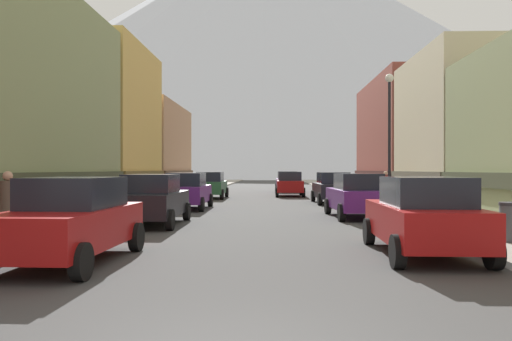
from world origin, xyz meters
The scene contains 21 objects.
sidewalk_left centered at (-6.25, 35.00, 0.07)m, with size 2.50×100.00×0.15m, color gray.
sidewalk_right centered at (6.25, 35.00, 0.07)m, with size 2.50×100.00×0.15m, color gray.
storefront_left_2 centered at (-11.71, 26.36, 4.61)m, with size 8.72×9.42×9.55m.
storefront_left_3 centered at (-11.44, 37.92, 3.55)m, with size 8.19×12.55×7.37m.
storefront_right_2 centered at (11.24, 20.90, 3.70)m, with size 7.77×8.81×7.69m.
storefront_right_3 centered at (10.86, 32.29, 4.03)m, with size 7.01×13.15×8.36m.
car_left_0 centered at (-3.80, 5.50, 0.90)m, with size 2.16×4.44×1.78m.
car_left_1 centered at (-3.80, 12.74, 0.90)m, with size 2.09×4.41×1.78m.
car_left_2 centered at (-3.80, 19.97, 0.90)m, with size 2.07×4.40×1.78m.
car_left_3 centered at (-3.80, 29.29, 0.90)m, with size 2.07×4.41×1.78m.
car_right_0 centered at (3.80, 6.64, 0.90)m, with size 2.12×4.43×1.78m.
car_right_1 centered at (3.80, 15.79, 0.90)m, with size 2.25×4.49×1.78m.
car_right_2 centered at (3.80, 24.40, 0.90)m, with size 2.19×4.46×1.78m.
car_driving_0 centered at (1.60, 32.28, 0.90)m, with size 2.06×4.40×1.78m.
car_driving_1 centered at (1.60, 39.25, 0.90)m, with size 2.06×4.40×1.78m.
trash_bin_right centered at (6.35, 7.92, 0.64)m, with size 0.59×0.59×0.98m.
potted_plant_0 centered at (-7.00, 15.48, 0.72)m, with size 0.65×0.65×1.02m.
pedestrian_0 centered at (6.25, 21.73, 0.94)m, with size 0.36×0.36×1.71m.
pedestrian_1 centered at (-6.25, 7.61, 0.97)m, with size 0.36×0.36×1.76m.
streetlamp_right centered at (5.35, 16.90, 3.99)m, with size 0.36×0.36×5.86m.
mountain_backdrop centered at (-2.13, 260.00, 62.74)m, with size 346.50×346.50×125.49m, color silver.
Camera 1 is at (0.43, -5.03, 1.95)m, focal length 35.99 mm.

